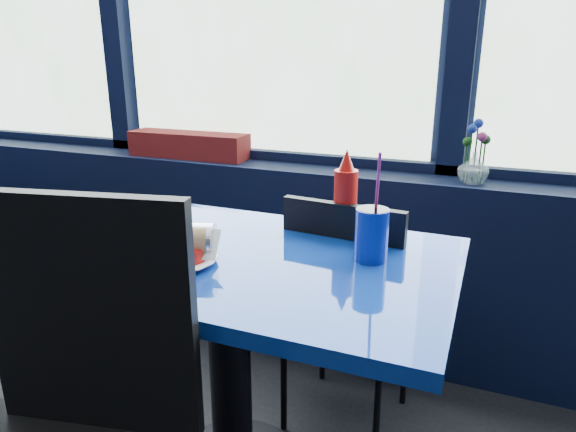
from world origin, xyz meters
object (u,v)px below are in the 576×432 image
object	(u,v)px
near_table	(228,312)
soda_cup	(372,233)
planter_box	(189,145)
food_basket	(163,247)
chair_near_front	(42,430)
ketchup_bottle	(345,198)
chair_near_back	(346,303)
flower_vase	(474,164)

from	to	relation	value
near_table	soda_cup	world-z (taller)	soda_cup
planter_box	food_basket	distance (m)	1.11
chair_near_front	ketchup_bottle	bearing A→B (deg)	54.58
food_basket	ketchup_bottle	distance (m)	0.52
near_table	soda_cup	size ratio (longest dim) A/B	4.20
chair_near_front	soda_cup	size ratio (longest dim) A/B	3.54
planter_box	soda_cup	size ratio (longest dim) A/B	1.96
chair_near_back	ketchup_bottle	xyz separation A→B (m)	(0.01, -0.08, 0.37)
chair_near_front	flower_vase	size ratio (longest dim) A/B	4.36
food_basket	planter_box	bearing A→B (deg)	126.21
flower_vase	ketchup_bottle	xyz separation A→B (m)	(-0.32, -0.57, -0.01)
near_table	flower_vase	distance (m)	1.04
near_table	food_basket	bearing A→B (deg)	-135.05
flower_vase	soda_cup	xyz separation A→B (m)	(-0.20, -0.73, -0.05)
near_table	flower_vase	xyz separation A→B (m)	(0.57, 0.82, 0.30)
near_table	food_basket	distance (m)	0.27
near_table	soda_cup	xyz separation A→B (m)	(0.37, 0.09, 0.25)
ketchup_bottle	planter_box	bearing A→B (deg)	146.40
soda_cup	planter_box	bearing A→B (deg)	143.32
near_table	planter_box	distance (m)	1.11
near_table	flower_vase	bearing A→B (deg)	55.04
flower_vase	food_basket	xyz separation A→B (m)	(-0.69, -0.93, -0.09)
near_table	ketchup_bottle	bearing A→B (deg)	43.80
flower_vase	soda_cup	distance (m)	0.76
near_table	chair_near_front	xyz separation A→B (m)	(-0.09, -0.56, 0.01)
food_basket	soda_cup	world-z (taller)	soda_cup
chair_near_back	near_table	bearing A→B (deg)	58.10
flower_vase	soda_cup	world-z (taller)	soda_cup
chair_near_front	flower_vase	xyz separation A→B (m)	(0.66, 1.38, 0.29)
chair_near_front	food_basket	distance (m)	0.49
ketchup_bottle	soda_cup	world-z (taller)	soda_cup
near_table	ketchup_bottle	distance (m)	0.46
chair_near_back	food_basket	xyz separation A→B (m)	(-0.36, -0.44, 0.30)
near_table	ketchup_bottle	world-z (taller)	ketchup_bottle
planter_box	food_basket	xyz separation A→B (m)	(0.54, -0.96, -0.07)
chair_near_front	planter_box	size ratio (longest dim) A/B	1.81
near_table	chair_near_front	bearing A→B (deg)	-99.42
flower_vase	food_basket	size ratio (longest dim) A/B	0.82
flower_vase	soda_cup	size ratio (longest dim) A/B	0.81
chair_near_front	soda_cup	world-z (taller)	soda_cup
chair_near_front	chair_near_back	bearing A→B (deg)	56.96
soda_cup	food_basket	bearing A→B (deg)	-157.46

